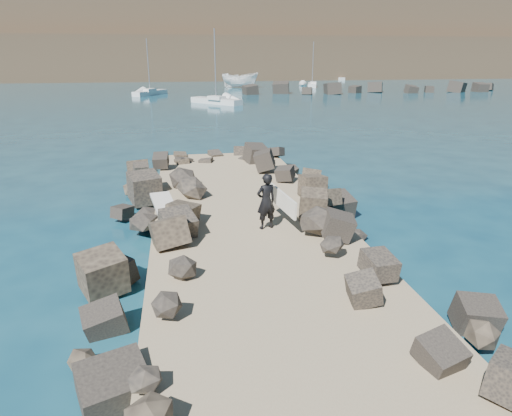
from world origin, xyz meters
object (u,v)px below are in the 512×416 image
object	(u,v)px
surfboard_resting	(168,216)
surfer_with_board	(268,201)
boat_imported	(240,80)
sailboat_d	(312,85)

from	to	relation	value
surfboard_resting	surfer_with_board	bearing A→B (deg)	-19.37
boat_imported	surfer_with_board	world-z (taller)	boat_imported
boat_imported	sailboat_d	size ratio (longest dim) A/B	0.86
surfer_with_board	sailboat_d	bearing A→B (deg)	72.70
surfboard_resting	boat_imported	distance (m)	71.01
surfer_with_board	sailboat_d	distance (m)	73.43
surfer_with_board	sailboat_d	size ratio (longest dim) A/B	0.27
boat_imported	surfboard_resting	bearing A→B (deg)	-162.19
surfer_with_board	sailboat_d	xyz separation A→B (m)	(21.84, 70.10, -1.12)
surfboard_resting	surfer_with_board	xyz separation A→B (m)	(3.01, -0.38, 0.43)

